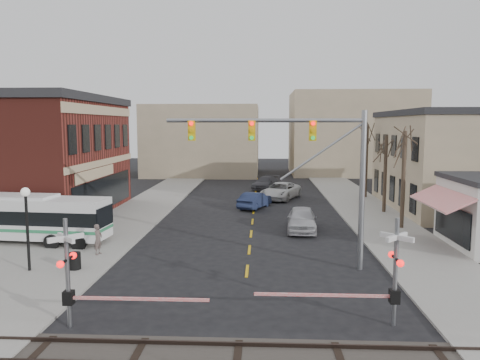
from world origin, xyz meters
The scene contains 18 objects.
ground centered at (0.00, 0.00, 0.00)m, with size 160.00×160.00×0.00m, color black.
sidewalk_west centered at (-9.50, 20.00, 0.06)m, with size 5.00×60.00×0.12m, color gray.
sidewalk_east centered at (9.50, 20.00, 0.06)m, with size 5.00×60.00×0.12m, color gray.
tree_east_a centered at (10.50, 12.00, 3.50)m, with size 0.28×0.28×6.75m.
tree_east_b centered at (10.80, 18.00, 3.27)m, with size 0.28×0.28×6.30m.
tree_east_c centered at (11.00, 26.00, 3.72)m, with size 0.28×0.28×7.20m.
transit_bus centered at (-14.20, 6.89, 1.63)m, with size 11.26×3.43×2.85m.
traffic_signal_mast centered at (2.98, 2.60, 5.73)m, with size 9.88×0.30×8.00m.
rr_crossing_west centered at (-5.78, -4.79, 1.97)m, with size 5.60×1.36×4.00m.
rr_crossing_east centered at (5.14, -4.09, 1.97)m, with size 5.60×1.36×4.00m.
street_lamp centered at (-10.76, 1.24, 3.10)m, with size 0.44×0.44×4.14m.
trash_bin centered at (-8.59, 1.55, 0.54)m, with size 0.60×0.60×0.84m, color black.
car_a centered at (3.46, 11.11, 0.82)m, with size 1.95×4.84×1.65m, color #AFAFB4.
car_b centered at (0.06, 19.72, 0.71)m, with size 1.51×4.33×1.43m, color #1A2442.
car_c centered at (2.52, 24.92, 0.81)m, with size 2.69×5.84×1.62m, color silver.
car_d centered at (1.07, 32.02, 0.72)m, with size 2.02×4.96×1.44m, color #414146.
pedestrian_near centered at (-8.36, 4.26, 0.97)m, with size 0.62×0.41×1.70m, color #5C4E4A.
pedestrian_far centered at (-9.96, 7.62, 0.92)m, with size 0.78×0.60×1.60m, color #2F3753.
Camera 1 is at (0.76, -20.68, 7.30)m, focal length 35.00 mm.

